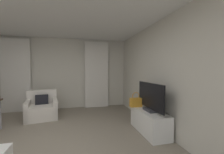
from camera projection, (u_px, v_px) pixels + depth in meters
name	position (u px, v px, depth m)	size (l,w,h in m)	color
ground_plane	(42.00, 153.00, 2.53)	(12.00, 12.00, 0.00)	gray
wall_window	(59.00, 74.00, 5.41)	(5.12, 0.06, 2.60)	beige
wall_right	(170.00, 77.00, 3.08)	(0.06, 6.12, 2.60)	beige
curtain_left_panel	(16.00, 76.00, 4.95)	(0.90, 0.06, 2.50)	silver
curtain_right_panel	(97.00, 75.00, 5.62)	(0.90, 0.06, 2.50)	silver
armchair	(42.00, 109.00, 4.37)	(0.98, 0.97, 0.81)	silver
tv_console	(149.00, 121.00, 3.37)	(0.45, 1.15, 0.51)	white
tv_flatscreen	(150.00, 98.00, 3.30)	(0.20, 1.08, 0.64)	#333338
handbag_primary	(136.00, 102.00, 3.71)	(0.30, 0.14, 0.37)	orange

